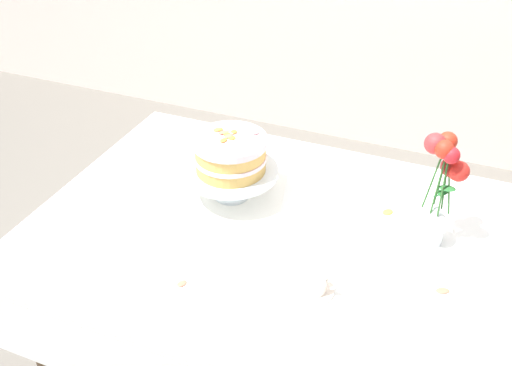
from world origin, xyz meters
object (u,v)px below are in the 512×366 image
Objects in this scene: flower_vase at (441,188)px; teacup at (312,282)px; cake_stand at (231,174)px; layer_cake at (230,154)px; dining_table at (272,256)px.

flower_vase is 0.43m from teacup.
flower_vase is (0.60, 0.02, 0.09)m from cake_stand.
layer_cake is 0.67× the size of flower_vase.
flower_vase is 2.73× the size of teacup.
teacup is at bearing -39.86° from layer_cake.
teacup is at bearing -127.87° from flower_vase.
cake_stand reaches higher than teacup.
dining_table is 0.33m from layer_cake.
teacup is (0.36, -0.30, -0.06)m from cake_stand.
flower_vase reaches higher than dining_table.
teacup reaches higher than dining_table.
dining_table is at bearing 134.10° from teacup.
dining_table is 11.52× the size of teacup.
layer_cake is 0.60m from flower_vase.
flower_vase reaches higher than teacup.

